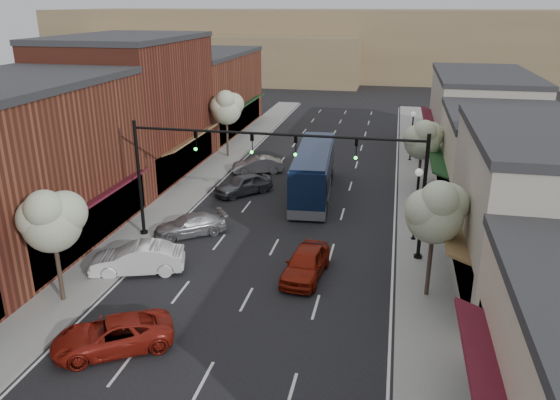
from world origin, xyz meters
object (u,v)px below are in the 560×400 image
Objects in this scene: signal_mast_right at (378,176)px; parked_car_b at (138,259)px; lamp_post_near at (417,193)px; coach_bus at (314,171)px; tree_left_near at (51,219)px; parked_car_a at (113,335)px; tree_left_far at (227,107)px; signal_mast_left at (177,164)px; parked_car_d at (243,184)px; tree_right_near at (436,210)px; lamp_post_far at (412,128)px; red_hatchback at (306,263)px; parked_car_e at (257,165)px; tree_right_far at (423,138)px; parked_car_c at (190,225)px.

parked_car_b is (-11.82, -4.49, -3.84)m from signal_mast_right.
lamp_post_near is 9.97m from coach_bus.
lamp_post_near reaches higher than parked_car_b.
tree_left_near is 6.10m from parked_car_a.
signal_mast_right is 22.68m from tree_left_far.
signal_mast_left is 1.87× the size of parked_car_d.
tree_right_near is 27.56m from tree_left_far.
signal_mast_left reaches higher than lamp_post_far.
signal_mast_left reaches higher than parked_car_d.
lamp_post_near is at bearing 94.77° from tree_right_near.
parked_car_b is (2.05, -22.44, -3.82)m from tree_left_far.
signal_mast_left is at bearing -81.65° from tree_left_far.
lamp_post_near is at bearing 51.54° from red_hatchback.
tree_right_near reaches higher than parked_car_a.
tree_right_near reaches higher than coach_bus.
parked_car_e is (3.75, -4.04, -3.93)m from tree_left_far.
lamp_post_far is 13.92m from parked_car_e.
signal_mast_right is at bearing 123.91° from tree_right_near.
signal_mast_right is 3.69m from lamp_post_near.
tree_right_far is 1.33× the size of parked_car_e.
parked_car_c is (0.88, 5.19, -0.15)m from parked_car_b.
red_hatchback is (-3.27, -3.16, -3.85)m from signal_mast_right.
parked_car_d is (1.99, 13.07, -0.03)m from parked_car_b.
parked_car_e is at bearing 135.58° from parked_car_d.
tree_left_far is 1.41× the size of parked_car_c.
signal_mast_left is 1.73× the size of parked_car_a.
signal_mast_left is 1.44× the size of tree_left_near.
tree_left_far is 17.94m from parked_car_c.
tree_right_near is 0.97× the size of tree_left_far.
tree_left_near is at bearing -108.10° from signal_mast_left.
tree_left_far reaches higher than lamp_post_near.
red_hatchback is 8.58m from parked_car_c.
tree_right_near reaches higher than lamp_post_far.
signal_mast_left reaches higher than parked_car_b.
red_hatchback is (-6.00, 0.90, -3.68)m from tree_right_near.
signal_mast_right is 1.00× the size of signal_mast_left.
tree_right_near reaches higher than parked_car_e.
signal_mast_right is 1.51× the size of tree_right_far.
red_hatchback is at bearing 80.31° from parked_car_b.
lamp_post_near is (-0.55, 6.56, -1.45)m from tree_right_near.
tree_right_far is at bearing 40.54° from signal_mast_left.
lamp_post_far is 12.68m from coach_bus.
parked_car_e is (0.82, 13.21, 0.04)m from parked_car_c.
tree_left_far reaches higher than tree_left_near.
parked_car_c is (0.30, 0.70, -3.99)m from signal_mast_left.
parked_car_c is 0.99× the size of parked_car_d.
signal_mast_left is at bearing -56.92° from parked_car_d.
lamp_post_far is at bearing 83.78° from signal_mast_right.
parked_car_b is (-7.00, -13.98, -1.01)m from coach_bus.
tree_right_near is 24.11m from lamp_post_far.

